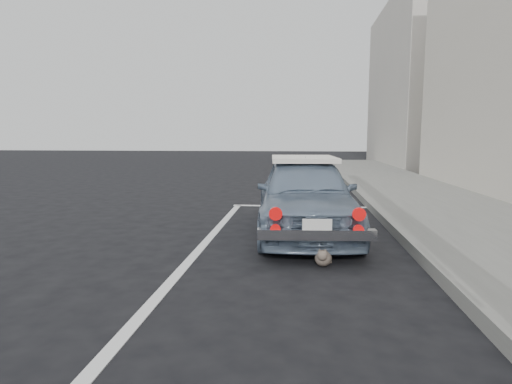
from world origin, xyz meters
The scene contains 6 objects.
ground centered at (0.00, 0.00, 0.00)m, with size 80.00×80.00×0.00m, color black.
building_far centered at (6.35, 20.00, 4.00)m, with size 3.50×10.00×8.00m, color beige.
pline_front centered at (0.50, 6.50, 0.00)m, with size 3.00×0.12×0.01m, color silver.
pline_side centered at (-0.90, 3.00, 0.00)m, with size 0.12×7.00×0.01m, color silver.
retro_coupe centered at (0.48, 3.97, 0.60)m, with size 1.64×3.59×1.19m.
cat centered at (0.68, 2.32, 0.11)m, with size 0.23×0.44×0.24m.
Camera 1 is at (0.39, -2.49, 1.48)m, focal length 30.00 mm.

